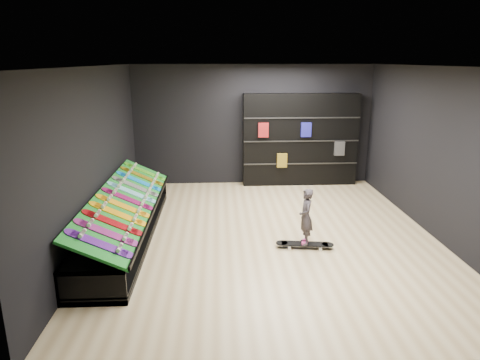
{
  "coord_description": "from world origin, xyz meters",
  "views": [
    {
      "loc": [
        -0.89,
        -7.24,
        3.11
      ],
      "look_at": [
        -0.5,
        0.2,
        1.0
      ],
      "focal_mm": 32.0,
      "sensor_mm": 36.0,
      "label": 1
    }
  ],
  "objects_px": {
    "display_rack": "(126,225)",
    "floor_skateboard": "(305,246)",
    "back_shelving": "(300,140)",
    "child": "(305,227)"
  },
  "relations": [
    {
      "from": "display_rack",
      "to": "back_shelving",
      "type": "distance_m",
      "value": 5.08
    },
    {
      "from": "child",
      "to": "back_shelving",
      "type": "bearing_deg",
      "value": 172.74
    },
    {
      "from": "display_rack",
      "to": "floor_skateboard",
      "type": "xyz_separation_m",
      "value": [
        3.11,
        -0.6,
        -0.2
      ]
    },
    {
      "from": "back_shelving",
      "to": "child",
      "type": "height_order",
      "value": "back_shelving"
    },
    {
      "from": "display_rack",
      "to": "floor_skateboard",
      "type": "bearing_deg",
      "value": -10.89
    },
    {
      "from": "floor_skateboard",
      "to": "child",
      "type": "relative_size",
      "value": 1.69
    },
    {
      "from": "floor_skateboard",
      "to": "child",
      "type": "height_order",
      "value": "child"
    },
    {
      "from": "display_rack",
      "to": "child",
      "type": "relative_size",
      "value": 7.76
    },
    {
      "from": "display_rack",
      "to": "child",
      "type": "height_order",
      "value": "child"
    },
    {
      "from": "floor_skateboard",
      "to": "child",
      "type": "bearing_deg",
      "value": 0.0
    }
  ]
}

